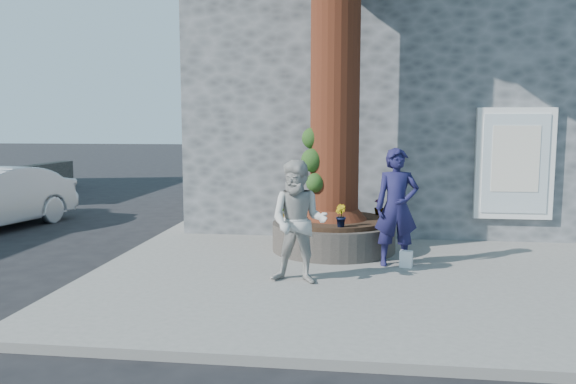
# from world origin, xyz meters

# --- Properties ---
(ground) EXTENTS (120.00, 120.00, 0.00)m
(ground) POSITION_xyz_m (0.00, 0.00, 0.00)
(ground) COLOR black
(ground) RESTS_ON ground
(pavement) EXTENTS (9.00, 8.00, 0.12)m
(pavement) POSITION_xyz_m (1.50, 1.00, 0.06)
(pavement) COLOR slate
(pavement) RESTS_ON ground
(yellow_line) EXTENTS (0.10, 30.00, 0.01)m
(yellow_line) POSITION_xyz_m (-3.05, 1.00, 0.00)
(yellow_line) COLOR yellow
(yellow_line) RESTS_ON ground
(stone_shop) EXTENTS (10.30, 8.30, 6.30)m
(stone_shop) POSITION_xyz_m (2.50, 7.20, 3.16)
(stone_shop) COLOR #4B4E50
(stone_shop) RESTS_ON ground
(planter) EXTENTS (2.30, 2.30, 0.60)m
(planter) POSITION_xyz_m (0.80, 2.00, 0.41)
(planter) COLOR black
(planter) RESTS_ON pavement
(man) EXTENTS (0.75, 0.53, 1.97)m
(man) POSITION_xyz_m (1.89, 0.97, 1.10)
(man) COLOR #17163C
(man) RESTS_ON pavement
(woman) EXTENTS (0.97, 0.80, 1.83)m
(woman) POSITION_xyz_m (0.38, -0.27, 1.04)
(woman) COLOR #A6A49F
(woman) RESTS_ON pavement
(shopping_bag) EXTENTS (0.23, 0.17, 0.28)m
(shopping_bag) POSITION_xyz_m (2.05, 0.84, 0.26)
(shopping_bag) COLOR white
(shopping_bag) RESTS_ON pavement
(plant_a) EXTENTS (0.25, 0.23, 0.40)m
(plant_a) POSITION_xyz_m (-0.05, 1.89, 0.92)
(plant_a) COLOR gray
(plant_a) RESTS_ON planter
(plant_b) EXTENTS (0.29, 0.29, 0.39)m
(plant_b) POSITION_xyz_m (0.95, 1.15, 0.91)
(plant_b) COLOR gray
(plant_b) RESTS_ON planter
(plant_c) EXTENTS (0.23, 0.23, 0.32)m
(plant_c) POSITION_xyz_m (1.65, 2.57, 0.88)
(plant_c) COLOR gray
(plant_c) RESTS_ON planter
(plant_d) EXTENTS (0.34, 0.34, 0.29)m
(plant_d) POSITION_xyz_m (-0.05, 1.64, 0.86)
(plant_d) COLOR gray
(plant_d) RESTS_ON planter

